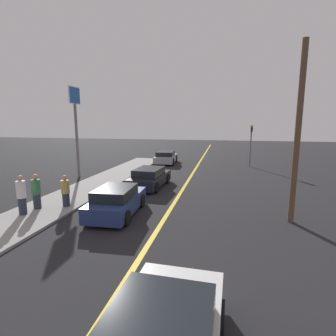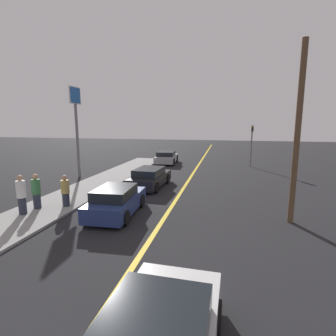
{
  "view_description": "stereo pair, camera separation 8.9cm",
  "coord_description": "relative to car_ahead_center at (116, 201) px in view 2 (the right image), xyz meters",
  "views": [
    {
      "loc": [
        2.45,
        -1.1,
        4.21
      ],
      "look_at": [
        -0.77,
        13.93,
        1.48
      ],
      "focal_mm": 28.0,
      "sensor_mm": 36.0,
      "label": 1
    },
    {
      "loc": [
        2.54,
        -1.08,
        4.21
      ],
      "look_at": [
        -0.77,
        13.93,
        1.48
      ],
      "focal_mm": 28.0,
      "sensor_mm": 36.0,
      "label": 2
    }
  ],
  "objects": [
    {
      "name": "car_ahead_center",
      "position": [
        0.0,
        0.0,
        0.0
      ],
      "size": [
        2.0,
        3.98,
        1.31
      ],
      "rotation": [
        0.0,
        0.0,
        0.05
      ],
      "color": "navy",
      "rests_on": "ground_plane"
    },
    {
      "name": "pedestrian_by_sign",
      "position": [
        -2.8,
        0.32,
        0.24
      ],
      "size": [
        0.4,
        0.4,
        1.55
      ],
      "color": "#282D3D",
      "rests_on": "sidewalk_left"
    },
    {
      "name": "car_far_distant",
      "position": [
        0.04,
        5.27,
        -0.02
      ],
      "size": [
        2.06,
        4.19,
        1.27
      ],
      "rotation": [
        0.0,
        0.0,
        -0.06
      ],
      "color": "black",
      "rests_on": "ground_plane"
    },
    {
      "name": "pedestrian_far_standing",
      "position": [
        -3.94,
        -0.29,
        0.3
      ],
      "size": [
        0.41,
        0.41,
        1.68
      ],
      "color": "#282D3D",
      "rests_on": "sidewalk_left"
    },
    {
      "name": "road_center_line",
      "position": [
        2.24,
        8.37,
        -0.63
      ],
      "size": [
        0.2,
        60.0,
        0.01
      ],
      "color": "gold",
      "rests_on": "ground_plane"
    },
    {
      "name": "utility_pole",
      "position": [
        7.57,
        0.72,
        3.03
      ],
      "size": [
        0.24,
        0.24,
        7.34
      ],
      "color": "brown",
      "rests_on": "ground_plane"
    },
    {
      "name": "car_parked_left_lot",
      "position": [
        -1.06,
        15.0,
        -0.01
      ],
      "size": [
        2.14,
        4.04,
        1.25
      ],
      "rotation": [
        0.0,
        0.0,
        0.05
      ],
      "color": "#9E9EA3",
      "rests_on": "ground_plane"
    },
    {
      "name": "sidewalk_left",
      "position": [
        -3.61,
        4.0,
        -0.58
      ],
      "size": [
        2.91,
        27.26,
        0.11
      ],
      "color": "gray",
      "rests_on": "ground_plane"
    },
    {
      "name": "pedestrian_mid_group",
      "position": [
        -4.02,
        -1.13,
        0.36
      ],
      "size": [
        0.39,
        0.39,
        1.78
      ],
      "color": "#282D3D",
      "rests_on": "sidewalk_left"
    },
    {
      "name": "roadside_sign",
      "position": [
        -6.15,
        7.14,
        4.1
      ],
      "size": [
        0.2,
        1.41,
        6.72
      ],
      "color": "slate",
      "rests_on": "ground_plane"
    },
    {
      "name": "traffic_light",
      "position": [
        7.12,
        14.73,
        1.75
      ],
      "size": [
        0.18,
        0.4,
        3.85
      ],
      "color": "slate",
      "rests_on": "ground_plane"
    }
  ]
}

